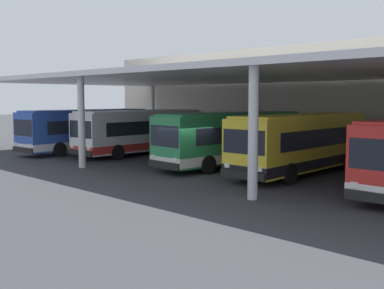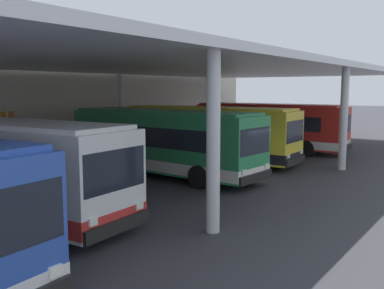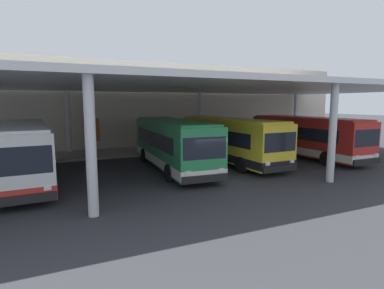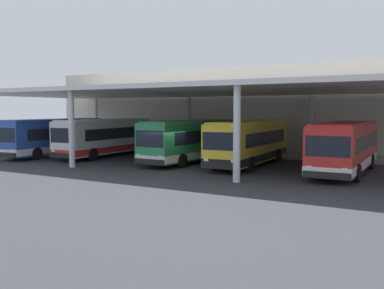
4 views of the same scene
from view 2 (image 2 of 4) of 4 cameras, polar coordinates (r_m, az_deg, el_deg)
ground_plane at (r=19.41m, az=6.49°, el=-5.18°), size 200.00×200.00×0.00m
platform_kerb at (r=27.04m, az=-15.78°, el=-1.70°), size 42.00×4.50×0.18m
station_building_facade at (r=29.35m, az=-20.03°, el=6.62°), size 48.00×1.60×8.14m
canopy_shelter at (r=22.20m, az=-5.99°, el=10.17°), size 40.00×17.00×5.55m
bus_middle_bay at (r=21.14m, az=-3.95°, el=0.41°), size 3.10×10.65×3.17m
bus_far_bay at (r=24.94m, az=2.07°, el=1.47°), size 2.95×10.60×3.17m
bus_departing at (r=30.37m, az=9.95°, el=2.40°), size 2.76×10.54×3.17m
bench_waiting at (r=34.24m, az=-2.41°, el=1.36°), size 1.80×0.45×0.92m
trash_bin at (r=32.40m, az=-5.55°, el=1.03°), size 0.52×0.52×0.98m
banner_sign at (r=23.68m, az=-22.95°, el=1.38°), size 0.70×0.12×3.20m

